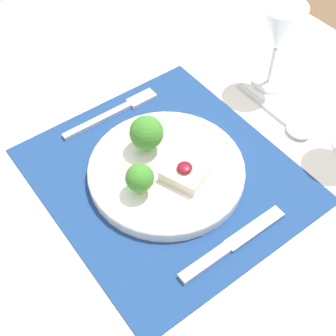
{
  "coord_description": "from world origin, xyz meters",
  "views": [
    {
      "loc": [
        0.37,
        -0.27,
        1.33
      ],
      "look_at": [
        0.0,
        0.0,
        0.76
      ],
      "focal_mm": 50.0,
      "sensor_mm": 36.0,
      "label": 1
    }
  ],
  "objects": [
    {
      "name": "fork",
      "position": [
        -0.17,
        0.01,
        0.75
      ],
      "size": [
        0.02,
        0.19,
        0.01
      ],
      "rotation": [
        0.0,
        0.0,
        0.01
      ],
      "color": "silver",
      "rests_on": "placemat"
    },
    {
      "name": "placemat",
      "position": [
        0.0,
        0.0,
        0.74
      ],
      "size": [
        0.4,
        0.37,
        0.0
      ],
      "primitive_type": "cube",
      "color": "navy",
      "rests_on": "dining_table"
    },
    {
      "name": "wine_glass_far",
      "position": [
        -0.06,
        0.29,
        0.86
      ],
      "size": [
        0.08,
        0.08,
        0.16
      ],
      "color": "white",
      "rests_on": "dining_table"
    },
    {
      "name": "ground_plane",
      "position": [
        0.0,
        0.0,
        0.0
      ],
      "size": [
        8.0,
        8.0,
        0.0
      ],
      "primitive_type": "plane",
      "color": "brown"
    },
    {
      "name": "dinner_plate",
      "position": [
        0.0,
        -0.0,
        0.76
      ],
      "size": [
        0.25,
        0.25,
        0.08
      ],
      "color": "white",
      "rests_on": "placemat"
    },
    {
      "name": "knife",
      "position": [
        0.16,
        -0.01,
        0.75
      ],
      "size": [
        0.02,
        0.19,
        0.01
      ],
      "rotation": [
        0.0,
        0.0,
        0.05
      ],
      "color": "silver",
      "rests_on": "placemat"
    },
    {
      "name": "spoon",
      "position": [
        0.04,
        0.24,
        0.75
      ],
      "size": [
        0.17,
        0.04,
        0.01
      ],
      "rotation": [
        0.0,
        0.0,
        -0.0
      ],
      "color": "silver",
      "rests_on": "dining_table"
    },
    {
      "name": "dining_table",
      "position": [
        0.0,
        0.0,
        0.65
      ],
      "size": [
        1.27,
        1.05,
        0.74
      ],
      "color": "white",
      "rests_on": "ground_plane"
    }
  ]
}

